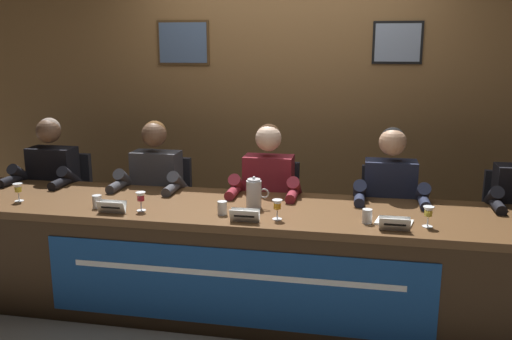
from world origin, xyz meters
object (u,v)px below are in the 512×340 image
conference_table (252,244)px  chair_right (387,229)px  juice_glass_far_left (18,189)px  juice_glass_right (428,213)px  juice_glass_left (141,198)px  nameplate_center (245,215)px  water_cup_right (367,217)px  juice_glass_center (277,206)px  nameplate_left (112,207)px  water_pitcher_central (254,193)px  panelist_far_left (48,183)px  panelist_center (267,195)px  chair_center (271,222)px  panelist_left (153,189)px  water_cup_left (97,202)px  panelist_right (390,201)px  chair_far_right (512,237)px  water_cup_center (222,209)px  chair_left (164,216)px  nameplate_right (395,224)px  document_stack_right (394,222)px  chair_far_left (64,210)px

conference_table → chair_right: chair_right is taller
juice_glass_far_left → juice_glass_right: 2.68m
juice_glass_left → juice_glass_far_left: bearing=177.0°
nameplate_center → water_cup_right: 0.73m
juice_glass_far_left → juice_glass_center: same height
nameplate_left → water_pitcher_central: water_pitcher_central is taller
panelist_far_left → water_pitcher_central: size_ratio=5.77×
juice_glass_far_left → panelist_center: (1.61, 0.58, -0.11)m
juice_glass_far_left → water_cup_right: juice_glass_far_left is taller
chair_center → juice_glass_right: 1.39m
panelist_left → water_pitcher_central: panelist_left is taller
water_cup_left → panelist_right: panelist_right is taller
chair_far_right → water_pitcher_central: water_pitcher_central is taller
nameplate_center → juice_glass_center: 0.21m
panelist_right → chair_center: bearing=167.2°
conference_table → water_cup_center: water_cup_center is taller
nameplate_left → water_cup_left: (-0.14, 0.09, -0.00)m
water_cup_right → chair_far_right: (1.04, 0.80, -0.34)m
conference_table → nameplate_left: bearing=-168.3°
water_pitcher_central → juice_glass_left: bearing=-163.1°
juice_glass_far_left → chair_left: (0.74, 0.78, -0.39)m
panelist_far_left → juice_glass_right: panelist_far_left is taller
chair_center → juice_glass_right: (1.06, -0.80, 0.39)m
chair_right → nameplate_right: size_ratio=5.02×
nameplate_center → water_pitcher_central: (-0.00, 0.30, 0.05)m
chair_left → chair_right: bearing=0.0°
water_cup_right → juice_glass_far_left: bearing=179.5°
nameplate_center → chair_right: chair_right is taller
juice_glass_left → chair_right: size_ratio=0.14×
nameplate_left → panelist_center: bearing=39.1°
chair_right → juice_glass_far_left: bearing=-162.6°
juice_glass_right → document_stack_right: (-0.19, 0.03, -0.08)m
chair_right → water_cup_right: chair_right is taller
chair_right → nameplate_right: (-0.00, -0.91, 0.34)m
juice_glass_center → panelist_right: (0.70, 0.64, -0.11)m
conference_table → juice_glass_left: (-0.71, -0.10, 0.30)m
chair_far_right → conference_table: bearing=-157.5°
juice_glass_far_left → panelist_right: bearing=13.1°
juice_glass_far_left → nameplate_right: juice_glass_far_left is taller
panelist_center → water_pitcher_central: 0.43m
document_stack_right → chair_far_right: bearing=41.5°
nameplate_center → panelist_right: bearing=39.2°
panelist_far_left → juice_glass_far_left: (0.14, -0.58, 0.11)m
panelist_left → panelist_right: (1.75, 0.00, 0.00)m
chair_far_left → chair_center: (1.75, 0.00, 0.00)m
chair_left → chair_far_left: bearing=180.0°
conference_table → panelist_left: bearing=148.9°
nameplate_left → chair_far_right: bearing=19.1°
juice_glass_left → juice_glass_center: bearing=-0.4°
juice_glass_center → water_pitcher_central: (-0.19, 0.22, 0.01)m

